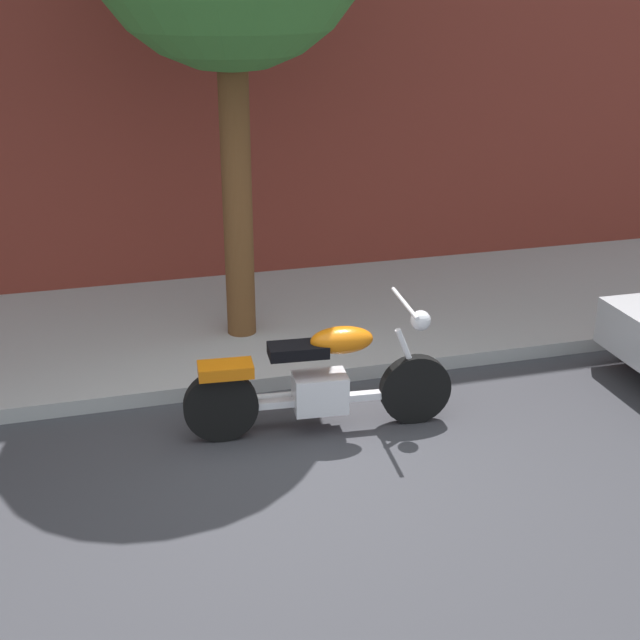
% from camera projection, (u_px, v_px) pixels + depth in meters
% --- Properties ---
extents(ground_plane, '(60.00, 60.00, 0.00)m').
position_uv_depth(ground_plane, '(297.00, 468.00, 6.78)').
color(ground_plane, '#38383D').
extents(sidewalk, '(20.22, 2.98, 0.14)m').
position_uv_depth(sidewalk, '(232.00, 326.00, 9.30)').
color(sidewalk, '#A9A9A9').
rests_on(sidewalk, ground).
extents(motorcycle, '(2.25, 0.70, 1.11)m').
position_uv_depth(motorcycle, '(320.00, 380.00, 7.18)').
color(motorcycle, black).
rests_on(motorcycle, ground).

